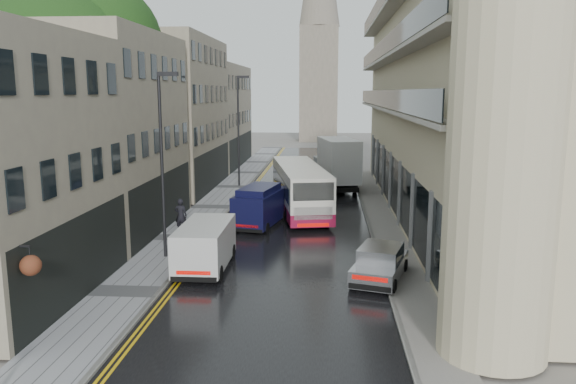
% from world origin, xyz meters
% --- Properties ---
extents(road, '(9.00, 85.00, 0.02)m').
position_xyz_m(road, '(0.00, 27.50, 0.01)').
color(road, black).
rests_on(road, ground).
extents(left_sidewalk, '(2.70, 85.00, 0.12)m').
position_xyz_m(left_sidewalk, '(-5.85, 27.50, 0.06)').
color(left_sidewalk, gray).
rests_on(left_sidewalk, ground).
extents(right_sidewalk, '(1.80, 85.00, 0.12)m').
position_xyz_m(right_sidewalk, '(5.40, 27.50, 0.06)').
color(right_sidewalk, slate).
rests_on(right_sidewalk, ground).
extents(old_shop_row, '(4.50, 56.00, 12.00)m').
position_xyz_m(old_shop_row, '(-9.45, 30.00, 6.00)').
color(old_shop_row, gray).
rests_on(old_shop_row, ground).
extents(modern_block, '(8.00, 40.00, 14.00)m').
position_xyz_m(modern_block, '(10.30, 26.00, 7.00)').
color(modern_block, '#C3B391').
rests_on(modern_block, ground).
extents(church_spire, '(6.40, 6.40, 40.00)m').
position_xyz_m(church_spire, '(0.50, 82.00, 20.00)').
color(church_spire, gray).
rests_on(church_spire, ground).
extents(tree_near, '(10.56, 10.56, 13.89)m').
position_xyz_m(tree_near, '(-12.50, 20.00, 6.95)').
color(tree_near, black).
rests_on(tree_near, ground).
extents(tree_far, '(9.24, 9.24, 12.46)m').
position_xyz_m(tree_far, '(-12.20, 33.00, 6.23)').
color(tree_far, black).
rests_on(tree_far, ground).
extents(cream_bus, '(4.60, 11.64, 3.10)m').
position_xyz_m(cream_bus, '(-0.35, 23.36, 1.57)').
color(cream_bus, silver).
rests_on(cream_bus, road).
extents(white_lorry, '(3.98, 8.31, 4.20)m').
position_xyz_m(white_lorry, '(2.05, 33.64, 2.12)').
color(white_lorry, silver).
rests_on(white_lorry, road).
extents(silver_hatchback, '(2.83, 4.36, 1.51)m').
position_xyz_m(silver_hatchback, '(3.11, 12.10, 0.78)').
color(silver_hatchback, '#A3A2A7').
rests_on(silver_hatchback, road).
extents(white_van, '(2.06, 4.73, 2.14)m').
position_xyz_m(white_van, '(-4.30, 12.52, 1.09)').
color(white_van, silver).
rests_on(white_van, road).
extents(navy_van, '(2.93, 5.21, 2.50)m').
position_xyz_m(navy_van, '(-3.14, 21.16, 1.27)').
color(navy_van, black).
rests_on(navy_van, road).
extents(pedestrian, '(0.74, 0.52, 1.91)m').
position_xyz_m(pedestrian, '(-6.11, 20.36, 1.08)').
color(pedestrian, black).
rests_on(pedestrian, left_sidewalk).
extents(lamp_post_near, '(0.97, 0.24, 8.60)m').
position_xyz_m(lamp_post_near, '(-5.65, 15.69, 4.42)').
color(lamp_post_near, black).
rests_on(lamp_post_near, left_sidewalk).
extents(lamp_post_far, '(1.02, 0.29, 9.00)m').
position_xyz_m(lamp_post_far, '(-5.35, 36.38, 4.62)').
color(lamp_post_far, black).
rests_on(lamp_post_far, left_sidewalk).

